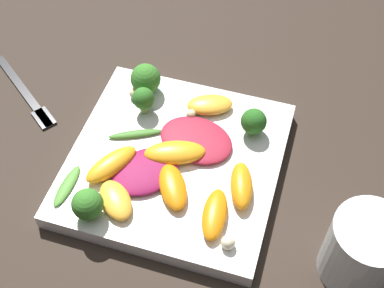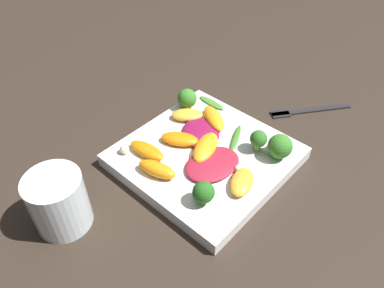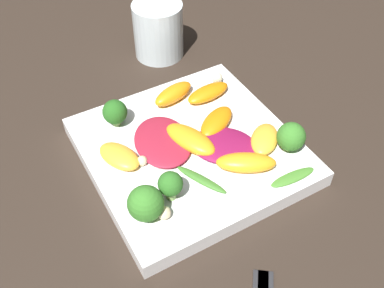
{
  "view_description": "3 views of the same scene",
  "coord_description": "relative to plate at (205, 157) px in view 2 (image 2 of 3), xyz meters",
  "views": [
    {
      "loc": [
        0.36,
        0.13,
        0.55
      ],
      "look_at": [
        -0.01,
        0.02,
        0.04
      ],
      "focal_mm": 50.0,
      "sensor_mm": 36.0,
      "label": 1
    },
    {
      "loc": [
        -0.28,
        0.34,
        0.45
      ],
      "look_at": [
        0.02,
        0.01,
        0.04
      ],
      "focal_mm": 35.0,
      "sensor_mm": 36.0,
      "label": 2
    },
    {
      "loc": [
        -0.19,
        -0.34,
        0.43
      ],
      "look_at": [
        -0.0,
        -0.01,
        0.03
      ],
      "focal_mm": 42.0,
      "sensor_mm": 36.0,
      "label": 3
    }
  ],
  "objects": [
    {
      "name": "ground_plane",
      "position": [
        0.0,
        0.0,
        -0.01
      ],
      "size": [
        2.4,
        2.4,
        0.0
      ],
      "primitive_type": "plane",
      "color": "#2D231C"
    },
    {
      "name": "plate",
      "position": [
        0.0,
        0.0,
        0.0
      ],
      "size": [
        0.25,
        0.25,
        0.02
      ],
      "color": "white",
      "rests_on": "ground_plane"
    },
    {
      "name": "drinking_glass",
      "position": [
        0.07,
        0.23,
        0.03
      ],
      "size": [
        0.08,
        0.08,
        0.09
      ],
      "color": "silver",
      "rests_on": "ground_plane"
    },
    {
      "name": "fork",
      "position": [
        -0.05,
        -0.23,
        -0.01
      ],
      "size": [
        0.11,
        0.14,
        0.01
      ],
      "color": "#262628",
      "rests_on": "ground_plane"
    },
    {
      "name": "radicchio_leaf_0",
      "position": [
        -0.03,
        0.02,
        0.02
      ],
      "size": [
        0.09,
        0.1,
        0.01
      ],
      "color": "maroon",
      "rests_on": "plate"
    },
    {
      "name": "radicchio_leaf_1",
      "position": [
        0.03,
        -0.03,
        0.02
      ],
      "size": [
        0.1,
        0.1,
        0.01
      ],
      "color": "maroon",
      "rests_on": "plate"
    },
    {
      "name": "orange_segment_0",
      "position": [
        0.07,
        0.07,
        0.02
      ],
      "size": [
        0.07,
        0.03,
        0.02
      ],
      "color": "orange",
      "rests_on": "plate"
    },
    {
      "name": "orange_segment_1",
      "position": [
        0.04,
        -0.07,
        0.02
      ],
      "size": [
        0.08,
        0.06,
        0.02
      ],
      "color": "orange",
      "rests_on": "plate"
    },
    {
      "name": "orange_segment_2",
      "position": [
        0.08,
        -0.04,
        0.02
      ],
      "size": [
        0.06,
        0.06,
        0.02
      ],
      "color": "#FCAD33",
      "rests_on": "plate"
    },
    {
      "name": "orange_segment_3",
      "position": [
        0.02,
        0.09,
        0.02
      ],
      "size": [
        0.07,
        0.04,
        0.02
      ],
      "color": "orange",
      "rests_on": "plate"
    },
    {
      "name": "orange_segment_4",
      "position": [
        -0.09,
        0.02,
        0.02
      ],
      "size": [
        0.05,
        0.07,
        0.02
      ],
      "color": "#FCAD33",
      "rests_on": "plate"
    },
    {
      "name": "orange_segment_5",
      "position": [
        -0.0,
        -0.0,
        0.02
      ],
      "size": [
        0.06,
        0.08,
        0.02
      ],
      "color": "orange",
      "rests_on": "plate"
    },
    {
      "name": "orange_segment_6",
      "position": [
        0.05,
        0.01,
        0.02
      ],
      "size": [
        0.07,
        0.06,
        0.02
      ],
      "color": "orange",
      "rests_on": "plate"
    },
    {
      "name": "broccoli_floret_0",
      "position": [
        0.1,
        -0.07,
        0.03
      ],
      "size": [
        0.04,
        0.04,
        0.04
      ],
      "color": "#84AD5B",
      "rests_on": "plate"
    },
    {
      "name": "broccoli_floret_1",
      "position": [
        -0.07,
        0.08,
        0.03
      ],
      "size": [
        0.03,
        0.03,
        0.04
      ],
      "color": "#7A9E51",
      "rests_on": "plate"
    },
    {
      "name": "broccoli_floret_2",
      "position": [
        -0.09,
        -0.07,
        0.03
      ],
      "size": [
        0.04,
        0.04,
        0.04
      ],
      "color": "#7A9E51",
      "rests_on": "plate"
    },
    {
      "name": "broccoli_floret_3",
      "position": [
        -0.06,
        -0.06,
        0.03
      ],
      "size": [
        0.03,
        0.03,
        0.04
      ],
      "color": "#84AD5B",
      "rests_on": "plate"
    },
    {
      "name": "arugula_sprig_0",
      "position": [
        -0.02,
        -0.06,
        0.01
      ],
      "size": [
        0.04,
        0.07,
        0.01
      ],
      "color": "#3D7528",
      "rests_on": "plate"
    },
    {
      "name": "arugula_sprig_1",
      "position": [
        0.08,
        -0.11,
        0.01
      ],
      "size": [
        0.06,
        0.02,
        0.0
      ],
      "color": "#47842D",
      "rests_on": "plate"
    },
    {
      "name": "macadamia_nut_0",
      "position": [
        0.1,
        0.09,
        0.02
      ],
      "size": [
        0.02,
        0.02,
        0.02
      ],
      "color": "beige",
      "rests_on": "plate"
    },
    {
      "name": "macadamia_nut_1",
      "position": [
        -0.07,
        0.0,
        0.02
      ],
      "size": [
        0.01,
        0.01,
        0.01
      ],
      "color": "beige",
      "rests_on": "plate"
    },
    {
      "name": "macadamia_nut_2",
      "position": [
        -0.08,
        -0.08,
        0.02
      ],
      "size": [
        0.02,
        0.02,
        0.02
      ],
      "color": "beige",
      "rests_on": "plate"
    }
  ]
}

